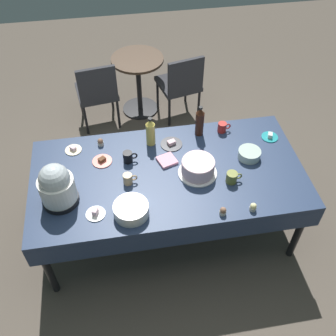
{
  "coord_description": "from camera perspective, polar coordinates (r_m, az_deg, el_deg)",
  "views": [
    {
      "loc": [
        -0.35,
        -2.09,
        3.03
      ],
      "look_at": [
        0.0,
        0.0,
        0.8
      ],
      "focal_mm": 41.35,
      "sensor_mm": 36.0,
      "label": 1
    }
  ],
  "objects": [
    {
      "name": "slow_cooker",
      "position": [
        2.91,
        -16.1,
        -2.58
      ],
      "size": [
        0.27,
        0.27,
        0.36
      ],
      "color": "black",
      "rests_on": "potluck_table"
    },
    {
      "name": "soda_bottle_cola",
      "position": [
        3.37,
        4.7,
        6.83
      ],
      "size": [
        0.07,
        0.07,
        0.3
      ],
      "color": "#33190F",
      "rests_on": "potluck_table"
    },
    {
      "name": "cupcake_berry",
      "position": [
        2.91,
        12.45,
        -5.64
      ],
      "size": [
        0.05,
        0.05,
        0.07
      ],
      "color": "beige",
      "rests_on": "potluck_table"
    },
    {
      "name": "ground",
      "position": [
        3.7,
        0.0,
        -8.56
      ],
      "size": [
        9.0,
        9.0,
        0.0
      ],
      "primitive_type": "plane",
      "color": "brown"
    },
    {
      "name": "dessert_plate_charcoal",
      "position": [
        3.34,
        0.5,
        3.61
      ],
      "size": [
        0.19,
        0.19,
        0.04
      ],
      "color": "#2D2D33",
      "rests_on": "potluck_table"
    },
    {
      "name": "paper_napkin_stack",
      "position": [
        3.19,
        -0.16,
        1.13
      ],
      "size": [
        0.18,
        0.18,
        0.02
      ],
      "primitive_type": "cube",
      "rotation": [
        0.0,
        0.0,
        0.33
      ],
      "color": "pink",
      "rests_on": "potluck_table"
    },
    {
      "name": "dessert_plate_cream",
      "position": [
        3.38,
        -13.79,
        2.66
      ],
      "size": [
        0.14,
        0.14,
        0.04
      ],
      "color": "beige",
      "rests_on": "potluck_table"
    },
    {
      "name": "coffee_mug_olive",
      "position": [
        3.06,
        9.42,
        -1.37
      ],
      "size": [
        0.13,
        0.09,
        0.09
      ],
      "color": "olive",
      "rests_on": "potluck_table"
    },
    {
      "name": "cupcake_rose",
      "position": [
        3.37,
        -9.93,
        3.79
      ],
      "size": [
        0.05,
        0.05,
        0.07
      ],
      "color": "beige",
      "rests_on": "potluck_table"
    },
    {
      "name": "dessert_plate_white",
      "position": [
        2.89,
        -10.64,
        -6.56
      ],
      "size": [
        0.15,
        0.15,
        0.05
      ],
      "color": "white",
      "rests_on": "potluck_table"
    },
    {
      "name": "maroon_chair_left",
      "position": [
        4.48,
        -10.4,
        11.17
      ],
      "size": [
        0.5,
        0.5,
        0.85
      ],
      "color": "#333338",
      "rests_on": "ground"
    },
    {
      "name": "dessert_plate_teal",
      "position": [
        3.52,
        14.78,
        4.52
      ],
      "size": [
        0.15,
        0.15,
        0.04
      ],
      "color": "teal",
      "rests_on": "potluck_table"
    },
    {
      "name": "ceramic_snack_bowl",
      "position": [
        2.83,
        -5.46,
        -6.14
      ],
      "size": [
        0.26,
        0.26,
        0.09
      ],
      "primitive_type": "cylinder",
      "color": "silver",
      "rests_on": "potluck_table"
    },
    {
      "name": "glass_salad_bowl",
      "position": [
        3.28,
        11.89,
        2.04
      ],
      "size": [
        0.19,
        0.19,
        0.07
      ],
      "primitive_type": "cylinder",
      "color": "#B2C6BC",
      "rests_on": "potluck_table"
    },
    {
      "name": "cupcake_mint",
      "position": [
        2.85,
        8.11,
        -6.32
      ],
      "size": [
        0.05,
        0.05,
        0.07
      ],
      "color": "beige",
      "rests_on": "potluck_table"
    },
    {
      "name": "coffee_mug_black",
      "position": [
        3.18,
        -5.89,
        1.63
      ],
      "size": [
        0.12,
        0.08,
        0.1
      ],
      "color": "black",
      "rests_on": "potluck_table"
    },
    {
      "name": "coffee_mug_red",
      "position": [
        3.48,
        8.03,
        5.97
      ],
      "size": [
        0.12,
        0.08,
        0.09
      ],
      "color": "#B2231E",
      "rests_on": "potluck_table"
    },
    {
      "name": "round_cafe_table",
      "position": [
        4.67,
        -4.4,
        13.52
      ],
      "size": [
        0.6,
        0.6,
        0.72
      ],
      "color": "#473323",
      "rests_on": "ground"
    },
    {
      "name": "maroon_chair_right",
      "position": [
        4.55,
        1.91,
        12.49
      ],
      "size": [
        0.53,
        0.53,
        0.85
      ],
      "color": "#333338",
      "rests_on": "ground"
    },
    {
      "name": "soda_bottle_ginger_ale",
      "position": [
        3.28,
        -2.6,
        5.31
      ],
      "size": [
        0.08,
        0.08,
        0.28
      ],
      "color": "gold",
      "rests_on": "potluck_table"
    },
    {
      "name": "dessert_plate_coral",
      "position": [
        3.24,
        -9.69,
        1.07
      ],
      "size": [
        0.16,
        0.16,
        0.04
      ],
      "color": "#E07266",
      "rests_on": "potluck_table"
    },
    {
      "name": "frosted_layer_cake",
      "position": [
        3.07,
        4.44,
        0.07
      ],
      "size": [
        0.31,
        0.31,
        0.14
      ],
      "color": "silver",
      "rests_on": "potluck_table"
    },
    {
      "name": "coffee_mug_tan",
      "position": [
        3.02,
        -5.89,
        -1.6
      ],
      "size": [
        0.11,
        0.07,
        0.09
      ],
      "color": "tan",
      "rests_on": "potluck_table"
    },
    {
      "name": "potluck_table",
      "position": [
        3.16,
        0.0,
        -1.4
      ],
      "size": [
        2.2,
        1.1,
        0.75
      ],
      "color": "navy",
      "rests_on": "ground"
    }
  ]
}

